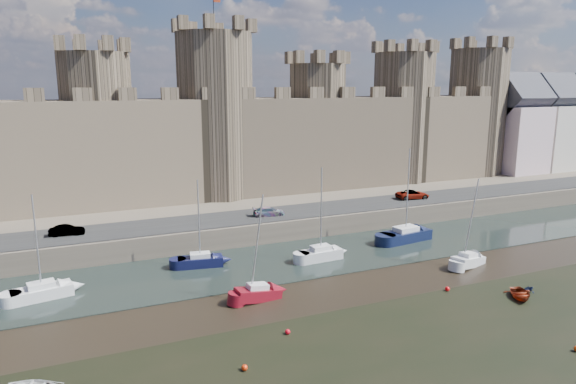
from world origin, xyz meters
name	(u,v)px	position (x,y,z in m)	size (l,w,h in m)	color
ground	(398,384)	(0.00, 0.00, 0.00)	(160.00, 160.00, 0.00)	black
water_channel	(264,264)	(0.00, 24.00, 0.04)	(160.00, 12.00, 0.08)	black
quay	(188,189)	(0.00, 60.00, 1.25)	(160.00, 60.00, 2.50)	#4C443A
road	(234,218)	(0.00, 34.00, 2.55)	(160.00, 7.00, 0.10)	black
castle	(199,133)	(-0.64, 48.00, 11.67)	(108.50, 11.00, 29.00)	#42382B
townhouses	(569,126)	(71.50, 46.00, 10.59)	(35.50, 9.05, 18.13)	beige
car_1	(67,230)	(-18.77, 34.20, 3.10)	(1.26, 3.61, 1.19)	gray
car_2	(269,212)	(4.26, 33.40, 3.07)	(1.59, 3.91, 1.14)	gray
car_3	(413,195)	(26.47, 34.23, 3.16)	(2.19, 4.75, 1.32)	gray
sailboat_0	(42,291)	(-21.06, 23.33, 0.74)	(5.26, 2.84, 9.33)	silver
sailboat_1	(200,260)	(-6.32, 25.75, 0.74)	(4.78, 2.52, 9.10)	black
sailboat_2	(321,253)	(6.01, 22.65, 0.80)	(4.72, 2.04, 10.01)	silver
sailboat_3	(406,235)	(18.45, 24.66, 0.85)	(6.62, 3.23, 11.15)	black
sailboat_4	(258,292)	(-3.70, 15.64, 0.71)	(4.18, 1.96, 9.46)	maroon
sailboat_5	(468,260)	(19.31, 15.05, 0.68)	(4.57, 2.87, 9.21)	silver
dinghy_4	(520,295)	(17.68, 6.79, 0.34)	(2.32, 0.67, 3.25)	maroon
dinghy_7	(529,288)	(19.60, 7.55, 0.31)	(1.02, 0.62, 1.18)	black
buoy_0	(245,368)	(-8.39, 5.33, 0.21)	(0.43, 0.43, 0.43)	red
buoy_1	(288,332)	(-3.78, 8.81, 0.20)	(0.40, 0.40, 0.40)	red
buoy_3	(447,289)	(12.89, 10.61, 0.21)	(0.43, 0.43, 0.43)	#FF0B0E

